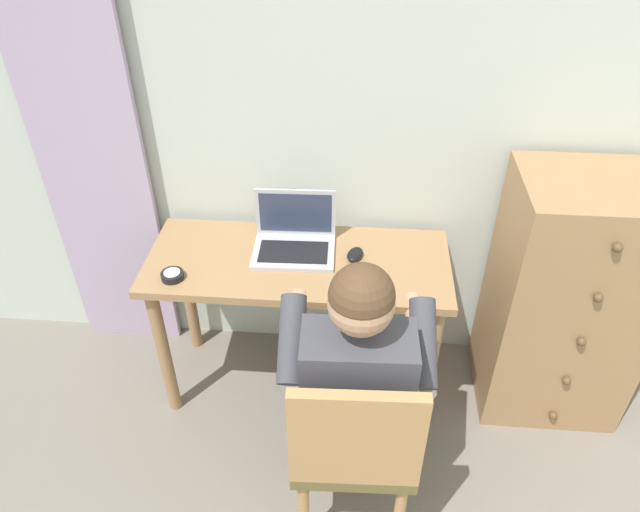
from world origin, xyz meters
TOP-DOWN VIEW (x-y plane):
  - wall_back at (0.00, 2.20)m, footprint 4.80×0.05m
  - curtain_panel at (-1.44, 2.13)m, footprint 0.48×0.03m
  - desk at (-0.52, 1.87)m, footprint 1.26×0.52m
  - dresser at (0.62, 1.91)m, footprint 0.59×0.50m
  - chair at (-0.25, 1.17)m, footprint 0.43×0.42m
  - person_seated at (-0.26, 1.35)m, footprint 0.54×0.59m
  - laptop at (-0.54, 1.95)m, footprint 0.35×0.26m
  - computer_mouse at (-0.28, 1.90)m, footprint 0.09×0.11m
  - desk_clock at (-1.00, 1.71)m, footprint 0.09×0.09m

SIDE VIEW (x-z plane):
  - chair at x=-0.25m, z-range 0.06..0.95m
  - dresser at x=0.62m, z-range 0.00..1.14m
  - desk at x=-0.52m, z-range 0.25..1.00m
  - person_seated at x=-0.26m, z-range 0.08..1.30m
  - desk_clock at x=-1.00m, z-range 0.74..0.78m
  - computer_mouse at x=-0.28m, z-range 0.75..0.78m
  - laptop at x=-0.54m, z-range 0.68..0.92m
  - curtain_panel at x=-1.44m, z-range 0.00..2.25m
  - wall_back at x=0.00m, z-range 0.00..2.50m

